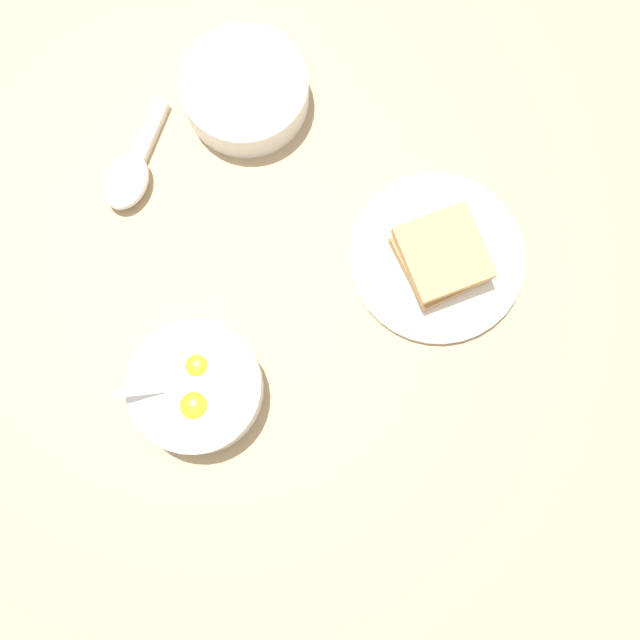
# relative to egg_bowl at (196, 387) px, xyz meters

# --- Properties ---
(ground_plane) EXTENTS (3.00, 3.00, 0.00)m
(ground_plane) POSITION_rel_egg_bowl_xyz_m (0.05, -0.19, -0.03)
(ground_plane) COLOR tan
(egg_bowl) EXTENTS (0.15, 0.15, 0.08)m
(egg_bowl) POSITION_rel_egg_bowl_xyz_m (0.00, 0.00, 0.00)
(egg_bowl) COLOR white
(egg_bowl) RESTS_ON ground_plane
(toast_plate) EXTENTS (0.21, 0.21, 0.01)m
(toast_plate) POSITION_rel_egg_bowl_xyz_m (-0.16, -0.28, -0.02)
(toast_plate) COLOR white
(toast_plate) RESTS_ON ground_plane
(toast_sandwich) EXTENTS (0.13, 0.13, 0.04)m
(toast_sandwich) POSITION_rel_egg_bowl_xyz_m (-0.17, -0.27, 0.00)
(toast_sandwich) COLOR tan
(toast_sandwich) RESTS_ON toast_plate
(soup_spoon) EXTENTS (0.06, 0.15, 0.03)m
(soup_spoon) POSITION_rel_egg_bowl_xyz_m (0.21, -0.18, -0.01)
(soup_spoon) COLOR white
(soup_spoon) RESTS_ON ground_plane
(congee_bowl) EXTENTS (0.15, 0.15, 0.05)m
(congee_bowl) POSITION_rel_egg_bowl_xyz_m (0.14, -0.34, -0.00)
(congee_bowl) COLOR white
(congee_bowl) RESTS_ON ground_plane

